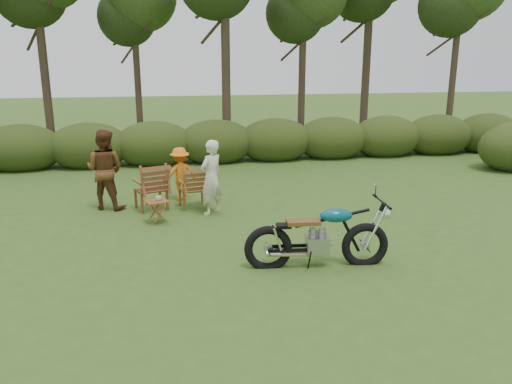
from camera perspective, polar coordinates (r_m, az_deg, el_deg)
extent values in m
plane|color=#2F4E1A|center=(8.13, 3.18, -8.92)|extent=(80.00, 80.00, 0.00)
cylinder|color=#32251B|center=(18.65, -23.25, 14.76)|extent=(0.28, 0.28, 7.20)
cylinder|color=#32251B|center=(19.40, -13.50, 14.16)|extent=(0.24, 0.24, 6.30)
sphere|color=#274218|center=(19.49, -13.86, 19.92)|extent=(2.52, 2.52, 2.52)
cylinder|color=#32251B|center=(17.36, -3.51, 16.71)|extent=(0.30, 0.30, 7.65)
cylinder|color=#32251B|center=(19.07, 5.32, 14.75)|extent=(0.26, 0.26, 6.48)
sphere|color=#274218|center=(19.17, 5.47, 20.79)|extent=(2.59, 2.59, 2.59)
cylinder|color=#32251B|center=(21.14, 12.64, 16.44)|extent=(0.32, 0.32, 7.92)
cylinder|color=#32251B|center=(20.35, 21.79, 14.31)|extent=(0.24, 0.24, 6.84)
ellipsoid|color=#283914|center=(16.91, -25.27, 4.49)|extent=(2.52, 1.68, 1.51)
ellipsoid|color=#283914|center=(16.54, -18.52, 4.94)|extent=(2.52, 1.68, 1.51)
ellipsoid|color=#283914|center=(16.41, -11.56, 5.33)|extent=(2.52, 1.68, 1.51)
ellipsoid|color=#283914|center=(16.51, -4.58, 5.65)|extent=(2.52, 1.68, 1.51)
ellipsoid|color=#283914|center=(16.86, 2.22, 5.88)|extent=(2.52, 1.68, 1.51)
ellipsoid|color=#283914|center=(17.43, 8.66, 6.02)|extent=(2.52, 1.68, 1.51)
ellipsoid|color=#283914|center=(18.20, 14.63, 6.08)|extent=(2.52, 1.68, 1.51)
ellipsoid|color=#283914|center=(19.16, 20.06, 6.08)|extent=(2.52, 1.68, 1.51)
ellipsoid|color=#283914|center=(20.26, 24.94, 6.04)|extent=(2.52, 1.68, 1.51)
imported|color=beige|center=(10.45, -11.07, -0.67)|extent=(0.16, 0.16, 0.10)
imported|color=beige|center=(11.00, -5.04, -2.49)|extent=(0.71, 0.68, 1.63)
imported|color=#553118|center=(11.86, -16.55, -1.78)|extent=(1.07, 0.97, 1.80)
imported|color=orange|center=(12.15, -8.54, -0.90)|extent=(0.93, 0.70, 1.28)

